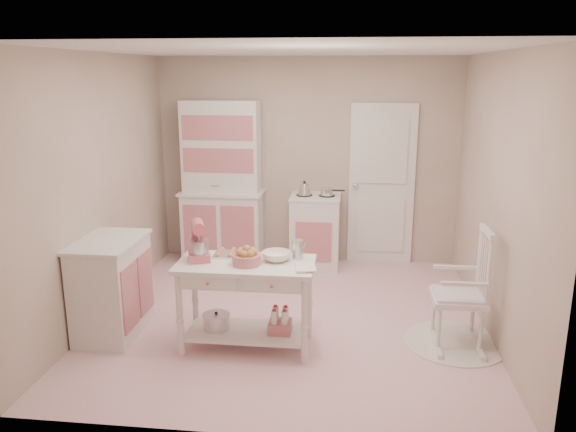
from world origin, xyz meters
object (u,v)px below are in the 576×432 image
Objects in this scene: hutch at (222,183)px; stove at (315,231)px; rocking_chair at (459,287)px; stand_mixer at (199,241)px; bread_basket at (247,259)px; base_cabinet at (112,287)px; work_table at (247,305)px.

hutch reaches higher than stove.
hutch is at bearing 141.80° from rocking_chair.
bread_basket is (0.44, -0.07, -0.12)m from stand_mixer.
base_cabinet is 0.84× the size of rocking_chair.
stand_mixer reaches higher than base_cabinet.
stove is 2.43m from rocking_chair.
rocking_chair is (2.62, -2.02, -0.49)m from hutch.
stove reaches higher than work_table.
base_cabinet is 1.39m from bread_basket.
stove is at bearing 79.15° from bread_basket.
hutch reaches higher than base_cabinet.
rocking_chair is at bearing -54.23° from stove.
base_cabinet is 1.02m from stand_mixer.
bread_basket is (-1.86, -0.32, 0.30)m from rocking_chair.
work_table is 0.71m from stand_mixer.
rocking_chair is (3.18, 0.14, 0.09)m from base_cabinet.
stand_mixer is at bearing -111.60° from stove.
hutch is 2.26× the size of stove.
stove is 0.84× the size of rocking_chair.
base_cabinet is 3.68× the size of bread_basket.
rocking_chair reaches higher than stove.
hutch is at bearing 108.02° from bread_basket.
bread_basket is at bearing -28.90° from stand_mixer.
bread_basket is at bearing -170.84° from rocking_chair.
hutch is at bearing 78.19° from stand_mixer.
hutch is 1.73× the size of work_table.
rocking_chair is (1.42, -1.97, 0.09)m from stove.
hutch is at bearing 75.47° from base_cabinet.
rocking_chair reaches higher than work_table.
bread_basket is at bearing -68.20° from work_table.
stand_mixer reaches higher than stove.
stove is at bearing -2.39° from hutch.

